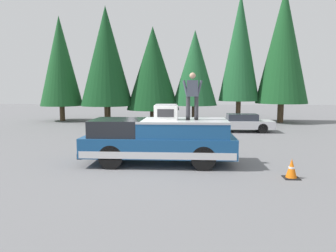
# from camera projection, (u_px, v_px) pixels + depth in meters

# --- Properties ---
(ground_plane) EXTENTS (90.00, 90.00, 0.00)m
(ground_plane) POSITION_uv_depth(u_px,v_px,m) (143.00, 166.00, 11.17)
(ground_plane) COLOR slate
(pickup_truck) EXTENTS (2.01, 5.54, 1.65)m
(pickup_truck) POSITION_uv_depth(u_px,v_px,m) (159.00, 140.00, 11.45)
(pickup_truck) COLOR navy
(pickup_truck) RESTS_ON ground
(compressor_unit) EXTENTS (0.65, 0.84, 0.56)m
(compressor_unit) POSITION_uv_depth(u_px,v_px,m) (166.00, 112.00, 11.28)
(compressor_unit) COLOR white
(compressor_unit) RESTS_ON pickup_truck
(person_on_truck_bed) EXTENTS (0.29, 0.72, 1.69)m
(person_on_truck_bed) POSITION_uv_depth(u_px,v_px,m) (192.00, 95.00, 11.13)
(person_on_truck_bed) COLOR #333338
(person_on_truck_bed) RESTS_ON pickup_truck
(parked_car_silver) EXTENTS (1.64, 4.10, 1.16)m
(parked_car_silver) POSITION_uv_depth(u_px,v_px,m) (241.00, 123.00, 20.15)
(parked_car_silver) COLOR silver
(parked_car_silver) RESTS_ON ground
(traffic_cone) EXTENTS (0.47, 0.47, 0.62)m
(traffic_cone) POSITION_uv_depth(u_px,v_px,m) (292.00, 169.00, 9.61)
(traffic_cone) COLOR black
(traffic_cone) RESTS_ON ground
(conifer_far_left) EXTENTS (4.16, 4.16, 10.93)m
(conifer_far_left) POSITION_uv_depth(u_px,v_px,m) (283.00, 46.00, 25.17)
(conifer_far_left) COLOR #4C3826
(conifer_far_left) RESTS_ON ground
(conifer_left) EXTENTS (3.36, 3.36, 10.55)m
(conifer_left) POSITION_uv_depth(u_px,v_px,m) (240.00, 48.00, 25.72)
(conifer_left) COLOR #4C3826
(conifer_left) RESTS_ON ground
(conifer_center_left) EXTENTS (3.76, 3.76, 7.63)m
(conifer_center_left) POSITION_uv_depth(u_px,v_px,m) (195.00, 68.00, 25.99)
(conifer_center_left) COLOR #4C3826
(conifer_center_left) RESTS_ON ground
(conifer_center_right) EXTENTS (4.46, 4.46, 7.94)m
(conifer_center_right) POSITION_uv_depth(u_px,v_px,m) (153.00, 69.00, 26.12)
(conifer_center_right) COLOR #4C3826
(conifer_center_right) RESTS_ON ground
(conifer_right) EXTENTS (4.35, 4.35, 9.56)m
(conifer_right) POSITION_uv_depth(u_px,v_px,m) (106.00, 56.00, 25.79)
(conifer_right) COLOR #4C3826
(conifer_right) RESTS_ON ground
(conifer_far_right) EXTENTS (3.58, 3.58, 8.94)m
(conifer_far_right) POSITION_uv_depth(u_px,v_px,m) (60.00, 61.00, 26.62)
(conifer_far_right) COLOR #4C3826
(conifer_far_right) RESTS_ON ground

